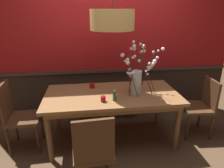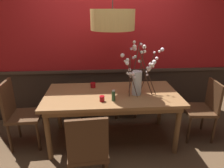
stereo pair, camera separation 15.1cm
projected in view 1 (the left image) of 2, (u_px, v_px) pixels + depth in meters
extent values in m
plane|color=brown|center=(112.00, 139.00, 3.11)|extent=(24.00, 24.00, 0.00)
cube|color=#2D2119|center=(106.00, 94.00, 3.68)|extent=(4.40, 0.12, 0.87)
cube|color=#3E2E24|center=(106.00, 70.00, 3.51)|extent=(4.40, 0.14, 0.05)
cube|color=maroon|center=(106.00, 16.00, 3.21)|extent=(4.40, 0.12, 1.85)
cube|color=olive|center=(112.00, 95.00, 2.85)|extent=(1.89, 0.93, 0.04)
cube|color=brown|center=(112.00, 99.00, 2.87)|extent=(1.78, 0.83, 0.08)
cylinder|color=brown|center=(49.00, 138.00, 2.53)|extent=(0.07, 0.07, 0.72)
cylinder|color=brown|center=(177.00, 128.00, 2.74)|extent=(0.07, 0.07, 0.72)
cylinder|color=brown|center=(57.00, 110.00, 3.23)|extent=(0.07, 0.07, 0.72)
cylinder|color=brown|center=(158.00, 104.00, 3.44)|extent=(0.07, 0.07, 0.72)
cube|color=#4C301C|center=(196.00, 108.00, 3.10)|extent=(0.46, 0.46, 0.04)
cube|color=#4C301C|center=(211.00, 93.00, 3.03)|extent=(0.07, 0.41, 0.43)
cylinder|color=#412917|center=(187.00, 128.00, 3.00)|extent=(0.04, 0.04, 0.44)
cylinder|color=#412917|center=(178.00, 116.00, 3.35)|extent=(0.04, 0.04, 0.44)
cylinder|color=#412917|center=(211.00, 127.00, 3.02)|extent=(0.04, 0.04, 0.44)
cylinder|color=#412917|center=(200.00, 115.00, 3.37)|extent=(0.04, 0.04, 0.44)
cube|color=#4C301C|center=(122.00, 91.00, 3.72)|extent=(0.42, 0.44, 0.04)
cube|color=#4C301C|center=(121.00, 76.00, 3.82)|extent=(0.39, 0.04, 0.43)
cylinder|color=#412917|center=(134.00, 107.00, 3.66)|extent=(0.04, 0.04, 0.43)
cylinder|color=#412917|center=(114.00, 108.00, 3.61)|extent=(0.04, 0.04, 0.43)
cylinder|color=#412917|center=(129.00, 98.00, 4.01)|extent=(0.04, 0.04, 0.43)
cylinder|color=#412917|center=(112.00, 99.00, 3.96)|extent=(0.04, 0.04, 0.43)
cube|color=#4C301C|center=(89.00, 94.00, 3.64)|extent=(0.47, 0.44, 0.04)
cube|color=#4C301C|center=(88.00, 78.00, 3.72)|extent=(0.42, 0.07, 0.48)
cylinder|color=#412917|center=(101.00, 109.00, 3.60)|extent=(0.04, 0.04, 0.42)
cylinder|color=#412917|center=(80.00, 111.00, 3.52)|extent=(0.04, 0.04, 0.42)
cylinder|color=#412917|center=(98.00, 101.00, 3.92)|extent=(0.04, 0.04, 0.42)
cylinder|color=#412917|center=(79.00, 103.00, 3.84)|extent=(0.04, 0.04, 0.42)
cube|color=#4C301C|center=(93.00, 151.00, 2.14)|extent=(0.45, 0.45, 0.04)
cube|color=#4C301C|center=(94.00, 142.00, 1.88)|extent=(0.40, 0.06, 0.47)
cylinder|color=#412917|center=(76.00, 160.00, 2.36)|extent=(0.04, 0.04, 0.44)
cylinder|color=#412917|center=(106.00, 156.00, 2.42)|extent=(0.04, 0.04, 0.44)
cube|color=#4C301C|center=(24.00, 118.00, 2.78)|extent=(0.45, 0.44, 0.04)
cube|color=#4C301C|center=(5.00, 102.00, 2.65)|extent=(0.05, 0.40, 0.50)
cylinder|color=#412917|center=(42.00, 125.00, 3.06)|extent=(0.04, 0.04, 0.45)
cylinder|color=#412917|center=(38.00, 140.00, 2.72)|extent=(0.04, 0.04, 0.45)
cylinder|color=#412917|center=(16.00, 128.00, 3.00)|extent=(0.04, 0.04, 0.45)
cylinder|color=#412917|center=(8.00, 142.00, 2.66)|extent=(0.04, 0.04, 0.45)
cylinder|color=silver|center=(137.00, 82.00, 2.78)|extent=(0.13, 0.13, 0.34)
cylinder|color=silver|center=(136.00, 91.00, 2.82)|extent=(0.12, 0.12, 0.07)
cylinder|color=#472D23|center=(140.00, 70.00, 2.74)|extent=(0.10, 0.11, 0.68)
sphere|color=white|center=(139.00, 61.00, 2.71)|extent=(0.04, 0.04, 0.04)
sphere|color=white|center=(144.00, 47.00, 2.71)|extent=(0.05, 0.05, 0.05)
sphere|color=white|center=(141.00, 44.00, 2.66)|extent=(0.04, 0.04, 0.04)
sphere|color=white|center=(141.00, 52.00, 2.69)|extent=(0.04, 0.04, 0.04)
sphere|color=white|center=(144.00, 51.00, 2.66)|extent=(0.05, 0.05, 0.05)
cylinder|color=#472D23|center=(132.00, 79.00, 2.70)|extent=(0.15, 0.16, 0.48)
sphere|color=white|center=(135.00, 77.00, 2.68)|extent=(0.04, 0.04, 0.04)
sphere|color=white|center=(133.00, 73.00, 2.67)|extent=(0.05, 0.05, 0.05)
sphere|color=white|center=(131.00, 73.00, 2.60)|extent=(0.03, 0.03, 0.03)
sphere|color=white|center=(128.00, 63.00, 2.53)|extent=(0.05, 0.05, 0.05)
sphere|color=white|center=(129.00, 74.00, 2.63)|extent=(0.03, 0.03, 0.03)
cylinder|color=#472D23|center=(146.00, 77.00, 2.64)|extent=(0.25, 0.14, 0.56)
sphere|color=white|center=(148.00, 68.00, 2.55)|extent=(0.04, 0.04, 0.04)
sphere|color=white|center=(153.00, 64.00, 2.49)|extent=(0.05, 0.05, 0.05)
sphere|color=white|center=(157.00, 58.00, 2.43)|extent=(0.04, 0.04, 0.04)
cylinder|color=#472D23|center=(147.00, 71.00, 2.80)|extent=(0.10, 0.30, 0.61)
sphere|color=white|center=(146.00, 71.00, 2.81)|extent=(0.03, 0.03, 0.03)
sphere|color=white|center=(158.00, 51.00, 2.75)|extent=(0.03, 0.03, 0.03)
sphere|color=white|center=(150.00, 64.00, 2.78)|extent=(0.05, 0.05, 0.05)
sphere|color=white|center=(152.00, 66.00, 2.77)|extent=(0.03, 0.03, 0.03)
sphere|color=white|center=(148.00, 69.00, 2.78)|extent=(0.04, 0.04, 0.04)
sphere|color=white|center=(153.00, 52.00, 2.79)|extent=(0.03, 0.03, 0.03)
cylinder|color=#472D23|center=(130.00, 75.00, 2.73)|extent=(0.04, 0.18, 0.54)
sphere|color=white|center=(131.00, 76.00, 2.76)|extent=(0.05, 0.05, 0.05)
sphere|color=white|center=(130.00, 69.00, 2.71)|extent=(0.04, 0.04, 0.04)
sphere|color=white|center=(128.00, 60.00, 2.63)|extent=(0.05, 0.05, 0.05)
sphere|color=white|center=(128.00, 73.00, 2.69)|extent=(0.03, 0.03, 0.03)
sphere|color=white|center=(122.00, 55.00, 2.64)|extent=(0.05, 0.05, 0.05)
sphere|color=white|center=(125.00, 61.00, 2.68)|extent=(0.04, 0.04, 0.04)
cylinder|color=#472D23|center=(134.00, 68.00, 2.77)|extent=(0.14, 0.02, 0.72)
sphere|color=white|center=(134.00, 46.00, 2.70)|extent=(0.06, 0.06, 0.06)
sphere|color=white|center=(133.00, 42.00, 2.74)|extent=(0.04, 0.04, 0.04)
sphere|color=white|center=(135.00, 56.00, 2.73)|extent=(0.04, 0.04, 0.04)
sphere|color=white|center=(134.00, 49.00, 2.75)|extent=(0.05, 0.05, 0.05)
sphere|color=white|center=(131.00, 49.00, 2.72)|extent=(0.04, 0.04, 0.04)
sphere|color=white|center=(133.00, 58.00, 2.76)|extent=(0.04, 0.04, 0.04)
cylinder|color=#472D23|center=(148.00, 73.00, 2.61)|extent=(0.33, 0.25, 0.68)
sphere|color=white|center=(148.00, 74.00, 2.58)|extent=(0.03, 0.03, 0.03)
sphere|color=white|center=(163.00, 49.00, 2.36)|extent=(0.04, 0.04, 0.04)
sphere|color=white|center=(163.00, 49.00, 2.36)|extent=(0.03, 0.03, 0.03)
sphere|color=white|center=(150.00, 67.00, 2.52)|extent=(0.05, 0.05, 0.05)
sphere|color=white|center=(154.00, 63.00, 2.48)|extent=(0.04, 0.04, 0.04)
sphere|color=white|center=(155.00, 61.00, 2.48)|extent=(0.05, 0.05, 0.05)
cylinder|color=#9E0F14|center=(92.00, 85.00, 3.03)|extent=(0.08, 0.08, 0.08)
torus|color=red|center=(92.00, 83.00, 3.02)|extent=(0.08, 0.08, 0.01)
cylinder|color=silver|center=(92.00, 86.00, 3.03)|extent=(0.05, 0.05, 0.04)
cylinder|color=#9E0F14|center=(103.00, 99.00, 2.57)|extent=(0.06, 0.06, 0.08)
torus|color=red|center=(103.00, 97.00, 2.56)|extent=(0.07, 0.07, 0.01)
cylinder|color=silver|center=(103.00, 100.00, 2.58)|extent=(0.05, 0.05, 0.04)
cylinder|color=#2D5633|center=(115.00, 96.00, 2.59)|extent=(0.05, 0.05, 0.13)
cylinder|color=beige|center=(115.00, 91.00, 2.57)|extent=(0.04, 0.04, 0.02)
cylinder|color=tan|center=(112.00, 20.00, 2.58)|extent=(0.58, 0.58, 0.26)
sphere|color=#F9EAB7|center=(112.00, 23.00, 2.60)|extent=(0.14, 0.14, 0.14)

